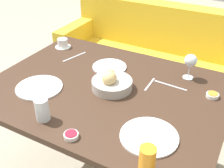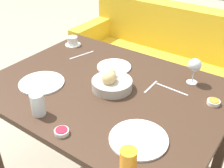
# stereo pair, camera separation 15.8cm
# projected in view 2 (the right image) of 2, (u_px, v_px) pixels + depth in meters

# --- Properties ---
(dining_table) EXTENTS (1.34, 1.01, 0.76)m
(dining_table) POSITION_uv_depth(u_px,v_px,m) (107.00, 101.00, 1.66)
(dining_table) COLOR #3D281C
(dining_table) RESTS_ON ground_plane
(couch) EXTENTS (1.88, 0.70, 0.88)m
(couch) POSITION_uv_depth(u_px,v_px,m) (171.00, 69.00, 2.71)
(couch) COLOR gold
(couch) RESTS_ON ground_plane
(bread_basket) EXTENTS (0.23, 0.23, 0.12)m
(bread_basket) POSITION_uv_depth(u_px,v_px,m) (111.00, 83.00, 1.58)
(bread_basket) COLOR #B2ADA3
(bread_basket) RESTS_ON dining_table
(plate_near_left) EXTENTS (0.26, 0.26, 0.01)m
(plate_near_left) POSITION_uv_depth(u_px,v_px,m) (42.00, 83.00, 1.64)
(plate_near_left) COLOR white
(plate_near_left) RESTS_ON dining_table
(plate_near_right) EXTENTS (0.27, 0.27, 0.01)m
(plate_near_right) POSITION_uv_depth(u_px,v_px,m) (139.00, 139.00, 1.24)
(plate_near_right) COLOR white
(plate_near_right) RESTS_ON dining_table
(plate_far_center) EXTENTS (0.22, 0.22, 0.01)m
(plate_far_center) POSITION_uv_depth(u_px,v_px,m) (114.00, 67.00, 1.80)
(plate_far_center) COLOR white
(plate_far_center) RESTS_ON dining_table
(juice_glass) EXTENTS (0.07, 0.07, 0.13)m
(juice_glass) POSITION_uv_depth(u_px,v_px,m) (128.00, 164.00, 1.04)
(juice_glass) COLOR orange
(juice_glass) RESTS_ON dining_table
(water_tumbler) EXTENTS (0.07, 0.07, 0.12)m
(water_tumbler) POSITION_uv_depth(u_px,v_px,m) (38.00, 104.00, 1.37)
(water_tumbler) COLOR silver
(water_tumbler) RESTS_ON dining_table
(wine_glass) EXTENTS (0.08, 0.08, 0.16)m
(wine_glass) POSITION_uv_depth(u_px,v_px,m) (195.00, 66.00, 1.59)
(wine_glass) COLOR silver
(wine_glass) RESTS_ON dining_table
(coffee_cup) EXTENTS (0.11, 0.11, 0.07)m
(coffee_cup) POSITION_uv_depth(u_px,v_px,m) (73.00, 41.00, 2.09)
(coffee_cup) COLOR white
(coffee_cup) RESTS_ON dining_table
(jam_bowl_berry) EXTENTS (0.07, 0.07, 0.03)m
(jam_bowl_berry) POSITION_uv_depth(u_px,v_px,m) (62.00, 132.00, 1.27)
(jam_bowl_berry) COLOR white
(jam_bowl_berry) RESTS_ON dining_table
(jam_bowl_honey) EXTENTS (0.07, 0.07, 0.03)m
(jam_bowl_honey) POSITION_uv_depth(u_px,v_px,m) (214.00, 102.00, 1.47)
(jam_bowl_honey) COLOR white
(jam_bowl_honey) RESTS_ON dining_table
(fork_silver) EXTENTS (0.07, 0.19, 0.00)m
(fork_silver) POSITION_uv_depth(u_px,v_px,m) (82.00, 55.00, 1.96)
(fork_silver) COLOR #B7B7BC
(fork_silver) RESTS_ON dining_table
(knife_silver) EXTENTS (0.20, 0.02, 0.00)m
(knife_silver) POSITION_uv_depth(u_px,v_px,m) (172.00, 89.00, 1.59)
(knife_silver) COLOR #B7B7BC
(knife_silver) RESTS_ON dining_table
(spoon_coffee) EXTENTS (0.01, 0.15, 0.00)m
(spoon_coffee) POSITION_uv_depth(u_px,v_px,m) (151.00, 87.00, 1.61)
(spoon_coffee) COLOR #B7B7BC
(spoon_coffee) RESTS_ON dining_table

